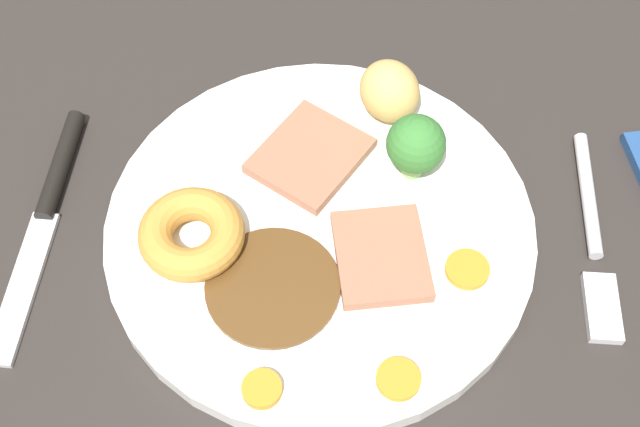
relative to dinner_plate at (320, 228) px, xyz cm
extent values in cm
cube|color=#2B2623|center=(2.41, 0.55, -2.50)|extent=(120.00, 84.00, 3.60)
cylinder|color=white|center=(0.00, 0.00, 0.00)|extent=(27.02, 27.02, 1.40)
cylinder|color=#563819|center=(2.95, 4.54, 0.85)|extent=(8.11, 8.11, 0.30)
cube|color=#9E664C|center=(-3.61, 2.79, 1.10)|extent=(5.92, 6.95, 0.80)
cube|color=#9E664C|center=(0.50, -4.95, 1.10)|extent=(8.92, 9.10, 0.80)
torus|color=#C68938|center=(7.83, 1.28, 1.76)|extent=(6.52, 6.52, 2.11)
ellipsoid|color=#D8B260|center=(-4.90, -8.93, 2.75)|extent=(5.52, 5.71, 4.11)
cylinder|color=orange|center=(3.53, 10.98, 1.00)|extent=(2.26, 2.26, 0.60)
cylinder|color=orange|center=(-4.03, 10.60, 0.94)|extent=(2.51, 2.51, 0.48)
cylinder|color=orange|center=(-8.75, 3.77, 0.92)|extent=(2.69, 2.69, 0.44)
cylinder|color=#8CB766|center=(-6.11, -3.82, 1.45)|extent=(1.45, 1.45, 1.51)
sphere|color=#387A33|center=(-6.11, -3.82, 3.54)|extent=(3.79, 3.79, 3.79)
cylinder|color=silver|center=(-17.64, -2.30, -0.25)|extent=(1.84, 9.54, 0.90)
cube|color=silver|center=(-16.82, 5.91, -0.40)|extent=(2.44, 4.68, 0.60)
cylinder|color=black|center=(17.21, -5.61, -0.10)|extent=(2.23, 8.58, 1.20)
cube|color=silver|center=(18.31, 3.32, -0.50)|extent=(2.97, 10.63, 0.40)
camera|label=1|loc=(0.82, 27.62, 43.91)|focal=45.99mm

